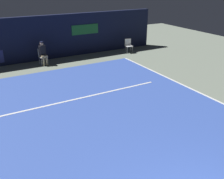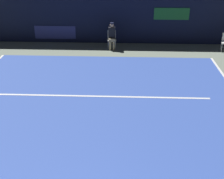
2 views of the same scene
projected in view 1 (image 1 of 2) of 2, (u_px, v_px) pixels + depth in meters
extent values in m
plane|color=gray|center=(98.00, 124.00, 8.64)|extent=(31.63, 31.63, 0.00)
cube|color=#3856B2|center=(98.00, 124.00, 8.64)|extent=(10.06, 12.33, 0.01)
cube|color=white|center=(202.00, 94.00, 10.87)|extent=(0.10, 12.33, 0.01)
cube|color=white|center=(74.00, 100.00, 10.36)|extent=(7.85, 0.10, 0.01)
cube|color=#141933|center=(33.00, 39.00, 14.87)|extent=(16.30, 0.30, 2.60)
cube|color=#1E6B2D|center=(85.00, 29.00, 16.09)|extent=(1.80, 0.04, 0.60)
cube|color=white|center=(43.00, 57.00, 14.48)|extent=(0.47, 0.43, 0.04)
cube|color=white|center=(42.00, 52.00, 14.54)|extent=(0.42, 0.06, 0.42)
cylinder|color=#B2B2B7|center=(41.00, 62.00, 14.35)|extent=(0.03, 0.03, 0.46)
cylinder|color=#B2B2B7|center=(48.00, 61.00, 14.54)|extent=(0.03, 0.03, 0.46)
cylinder|color=#B2B2B7|center=(39.00, 60.00, 14.61)|extent=(0.03, 0.03, 0.46)
cylinder|color=#B2B2B7|center=(46.00, 59.00, 14.80)|extent=(0.03, 0.03, 0.46)
cube|color=tan|center=(44.00, 56.00, 14.40)|extent=(0.35, 0.42, 0.14)
cylinder|color=tan|center=(44.00, 62.00, 14.33)|extent=(0.11, 0.11, 0.46)
cylinder|color=tan|center=(47.00, 62.00, 14.42)|extent=(0.11, 0.11, 0.46)
cube|color=black|center=(42.00, 50.00, 14.36)|extent=(0.36, 0.25, 0.52)
sphere|color=#DBAD89|center=(42.00, 44.00, 14.21)|extent=(0.20, 0.20, 0.20)
cylinder|color=#141933|center=(41.00, 42.00, 14.18)|extent=(0.19, 0.19, 0.04)
cube|color=white|center=(129.00, 46.00, 16.87)|extent=(0.51, 0.47, 0.04)
cube|color=white|center=(128.00, 42.00, 16.95)|extent=(0.42, 0.11, 0.42)
cylinder|color=#B2B2B7|center=(127.00, 50.00, 16.76)|extent=(0.03, 0.03, 0.44)
cylinder|color=#B2B2B7|center=(132.00, 50.00, 16.87)|extent=(0.03, 0.03, 0.44)
cylinder|color=#B2B2B7|center=(125.00, 49.00, 17.05)|extent=(0.03, 0.03, 0.44)
cylinder|color=#B2B2B7|center=(130.00, 49.00, 17.16)|extent=(0.03, 0.03, 0.44)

